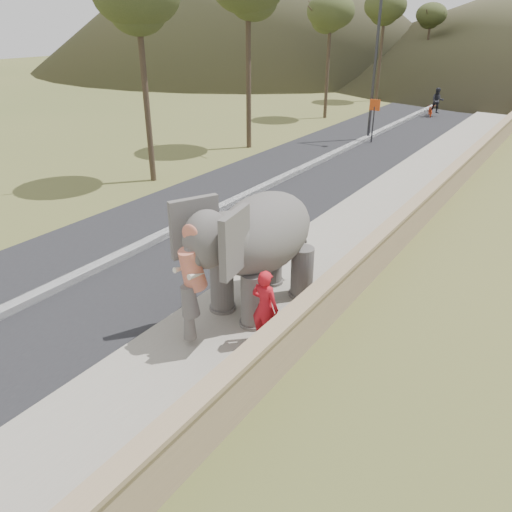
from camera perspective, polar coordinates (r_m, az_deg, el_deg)
The scene contains 10 objects.
ground at distance 12.98m, azimuth 2.30°, elevation -4.56°, with size 160.00×160.00×0.00m, color olive.
road at distance 23.31m, azimuth 4.67°, elevation 9.38°, with size 7.00×120.00×0.03m, color black.
median at distance 23.28m, azimuth 4.67°, elevation 9.60°, with size 0.35×120.00×0.22m, color black.
walkway at distance 21.45m, azimuth 16.49°, elevation 7.11°, with size 3.00×120.00×0.15m, color #9E9687.
parapet at distance 20.93m, azimuth 20.94°, elevation 7.38°, with size 0.30×120.00×1.10m, color tan.
lamppost at distance 30.09m, azimuth 14.18°, elevation 21.84°, with size 1.76×0.36×8.00m.
signboard at distance 29.69m, azimuth 13.34°, elevation 15.57°, with size 0.60×0.08×2.40m.
elephant_and_man at distance 11.73m, azimuth 0.83°, elevation 0.78°, with size 2.58×4.27×2.91m.
motorcyclist at distance 39.34m, azimuth 19.71°, elevation 15.95°, with size 1.44×1.70×2.01m.
trees at distance 35.11m, azimuth 24.14°, elevation 19.83°, with size 47.44×44.68×9.47m.
Camera 1 is at (5.75, -9.63, 6.54)m, focal length 35.00 mm.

